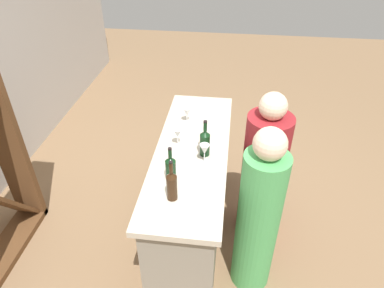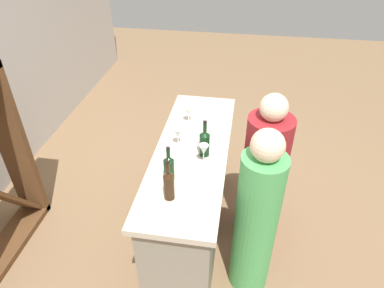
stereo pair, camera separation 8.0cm
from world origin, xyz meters
TOP-DOWN VIEW (x-y plane):
  - ground_plane at (0.00, 0.00)m, footprint 12.00×12.00m
  - bar_counter at (0.00, 0.00)m, footprint 1.82×0.59m
  - wine_bottle_leftmost_amber_brown at (-0.58, 0.06)m, footprint 0.07×0.07m
  - wine_bottle_second_left_dark_green at (-0.39, 0.10)m, footprint 0.08×0.08m
  - wine_bottle_center_dark_green at (-0.06, -0.11)m, footprint 0.08×0.08m
  - wine_glass_near_left at (-0.16, -0.12)m, footprint 0.07×0.07m
  - wine_glass_near_center at (0.40, 0.10)m, footprint 0.07×0.07m
  - wine_glass_near_right at (0.03, 0.12)m, footprint 0.07×0.07m
  - person_left_guest at (0.13, -0.61)m, footprint 0.41×0.41m
  - person_center_guest at (-0.45, -0.55)m, footprint 0.35×0.35m

SIDE VIEW (x-z plane):
  - ground_plane at x=0.00m, z-range 0.00..0.00m
  - bar_counter at x=0.00m, z-range 0.00..0.99m
  - person_left_guest at x=0.13m, z-range -0.06..1.40m
  - person_center_guest at x=-0.45m, z-range -0.05..1.47m
  - wine_glass_near_center at x=0.40m, z-range 1.01..1.16m
  - wine_bottle_second_left_dark_green at x=-0.39m, z-range 0.95..1.23m
  - wine_bottle_center_dark_green at x=-0.06m, z-range 0.95..1.26m
  - wine_glass_near_right at x=0.03m, z-range 1.02..1.18m
  - wine_bottle_leftmost_amber_brown at x=-0.58m, z-range 0.95..1.27m
  - wine_glass_near_left at x=-0.16m, z-range 1.02..1.19m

